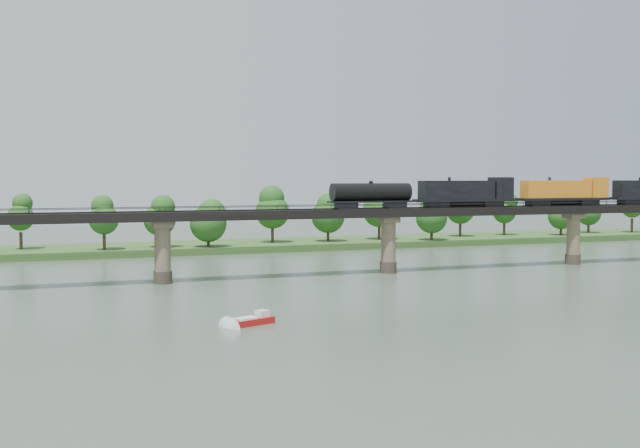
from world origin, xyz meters
name	(u,v)px	position (x,y,z in m)	size (l,w,h in m)	color
ground	(479,296)	(0.00, 0.00, 0.00)	(400.00, 400.00, 0.00)	#394939
far_bank	(289,244)	(0.00, 85.00, 0.80)	(300.00, 24.00, 1.60)	#2C4F1F
bridge	(388,242)	(0.00, 30.00, 5.46)	(236.00, 30.00, 11.50)	#473A2D
bridge_superstructure	(388,207)	(0.00, 30.00, 11.79)	(220.00, 4.90, 0.75)	black
far_treeline	(262,213)	(-8.21, 80.52, 8.83)	(289.06, 17.54, 13.60)	#382619
freight_train	(532,192)	(30.23, 30.00, 14.15)	(80.56, 3.14, 5.54)	black
motorboat	(253,320)	(-36.53, -9.89, 0.52)	(5.72, 3.83, 1.51)	#AD1513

